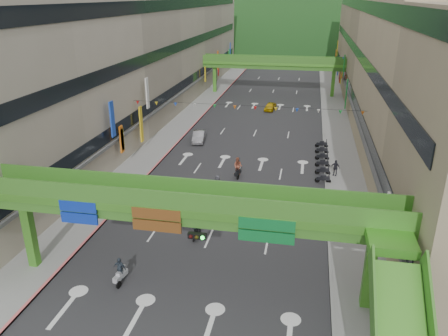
% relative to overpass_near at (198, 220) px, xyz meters
% --- Properties ---
extents(road_slab, '(18.00, 140.00, 0.02)m').
position_rel_overpass_near_xyz_m(road_slab, '(-0.93, 44.62, -5.20)').
color(road_slab, '#28282B').
rests_on(road_slab, ground).
extents(sidewalk_left, '(4.00, 140.00, 0.15)m').
position_rel_overpass_near_xyz_m(sidewalk_left, '(-11.93, 44.62, -5.13)').
color(sidewalk_left, gray).
rests_on(sidewalk_left, ground).
extents(sidewalk_right, '(4.00, 140.00, 0.15)m').
position_rel_overpass_near_xyz_m(sidewalk_right, '(10.07, 44.62, -5.13)').
color(sidewalk_right, gray).
rests_on(sidewalk_right, ground).
extents(curb_left, '(0.20, 140.00, 0.18)m').
position_rel_overpass_near_xyz_m(curb_left, '(-10.03, 44.62, -5.12)').
color(curb_left, '#CC5959').
rests_on(curb_left, ground).
extents(curb_right, '(0.20, 140.00, 0.18)m').
position_rel_overpass_near_xyz_m(curb_right, '(8.17, 44.62, -5.12)').
color(curb_right, gray).
rests_on(curb_right, ground).
extents(building_row_left, '(12.80, 95.00, 19.00)m').
position_rel_overpass_near_xyz_m(building_row_left, '(-19.86, 44.62, 4.25)').
color(building_row_left, '#9E937F').
rests_on(building_row_left, ground).
extents(building_row_right, '(12.80, 95.00, 19.00)m').
position_rel_overpass_near_xyz_m(building_row_right, '(18.00, 44.62, 4.25)').
color(building_row_right, gray).
rests_on(building_row_right, ground).
extents(overpass_near, '(28.00, 12.27, 7.10)m').
position_rel_overpass_near_xyz_m(overpass_near, '(0.00, 0.00, 0.00)').
color(overpass_near, '#4C9E2D').
rests_on(overpass_near, ground).
extents(overpass_far, '(28.00, 2.20, 7.10)m').
position_rel_overpass_near_xyz_m(overpass_far, '(-0.93, 59.62, 0.20)').
color(overpass_far, '#4C9E2D').
rests_on(overpass_far, ground).
extents(hill_left, '(168.00, 140.00, 112.00)m').
position_rel_overpass_near_xyz_m(hill_left, '(-15.93, 154.62, -5.21)').
color(hill_left, '#1C4419').
rests_on(hill_left, ground).
extents(hill_right, '(208.00, 176.00, 128.00)m').
position_rel_overpass_near_xyz_m(hill_right, '(24.07, 174.62, -5.21)').
color(hill_right, '#1C4419').
rests_on(hill_right, ground).
extents(bunting_string, '(26.00, 0.36, 0.47)m').
position_rel_overpass_near_xyz_m(bunting_string, '(-0.93, 24.62, 0.75)').
color(bunting_string, black).
rests_on(bunting_string, ground).
extents(scooter_rider_near, '(0.74, 1.58, 1.99)m').
position_rel_overpass_near_xyz_m(scooter_rider_near, '(-1.88, 6.43, -4.29)').
color(scooter_rider_near, black).
rests_on(scooter_rider_near, ground).
extents(scooter_rider_mid, '(1.00, 1.60, 2.20)m').
position_rel_overpass_near_xyz_m(scooter_rider_mid, '(-0.71, 18.89, -4.06)').
color(scooter_rider_mid, black).
rests_on(scooter_rider_mid, ground).
extents(scooter_rider_left, '(0.96, 1.59, 1.89)m').
position_rel_overpass_near_xyz_m(scooter_rider_left, '(-5.34, -0.01, -4.27)').
color(scooter_rider_left, '#999AA0').
rests_on(scooter_rider_left, ground).
extents(scooter_rider_far, '(0.95, 1.58, 2.09)m').
position_rel_overpass_near_xyz_m(scooter_rider_far, '(-1.84, 14.13, -4.15)').
color(scooter_rider_far, maroon).
rests_on(scooter_rider_far, ground).
extents(parked_scooter_row, '(1.60, 11.55, 1.08)m').
position_rel_overpass_near_xyz_m(parked_scooter_row, '(7.87, 24.62, -4.68)').
color(parked_scooter_row, black).
rests_on(parked_scooter_row, ground).
extents(car_silver, '(2.00, 4.20, 1.33)m').
position_rel_overpass_near_xyz_m(car_silver, '(-7.54, 29.62, -4.54)').
color(car_silver, gray).
rests_on(car_silver, ground).
extents(car_yellow, '(1.97, 3.86, 1.26)m').
position_rel_overpass_near_xyz_m(car_yellow, '(-0.11, 47.49, -4.58)').
color(car_yellow, gold).
rests_on(car_yellow, ground).
extents(pedestrian_red, '(1.01, 0.85, 1.86)m').
position_rel_overpass_near_xyz_m(pedestrian_red, '(10.79, 2.62, -4.27)').
color(pedestrian_red, '#982847').
rests_on(pedestrian_red, ground).
extents(pedestrian_dark, '(1.07, 0.73, 1.68)m').
position_rel_overpass_near_xyz_m(pedestrian_dark, '(9.09, 21.06, -4.36)').
color(pedestrian_dark, black).
rests_on(pedestrian_dark, ground).
extents(pedestrian_blue, '(1.04, 0.92, 1.89)m').
position_rel_overpass_near_xyz_m(pedestrian_blue, '(8.87, 12.59, -4.26)').
color(pedestrian_blue, '#3D4363').
rests_on(pedestrian_blue, ground).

